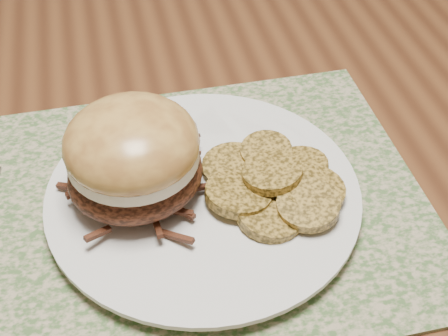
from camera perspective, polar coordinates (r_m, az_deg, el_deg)
The scene contains 5 objects.
dining_table at distance 0.69m, azimuth 17.45°, elevation -4.10°, with size 1.50×0.90×0.75m.
placemat at distance 0.56m, azimuth -4.64°, elevation -3.70°, with size 0.45×0.33×0.00m, color #436333.
dinner_plate at distance 0.55m, azimuth -1.89°, elevation -2.57°, with size 0.26×0.26×0.02m, color silver.
pork_sandwich at distance 0.52m, azimuth -8.30°, elevation 1.07°, with size 0.15×0.14×0.09m.
roasted_potatoes at distance 0.54m, azimuth 4.57°, elevation -1.44°, with size 0.13×0.14×0.03m.
Camera 1 is at (-0.30, -0.38, 1.16)m, focal length 50.00 mm.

